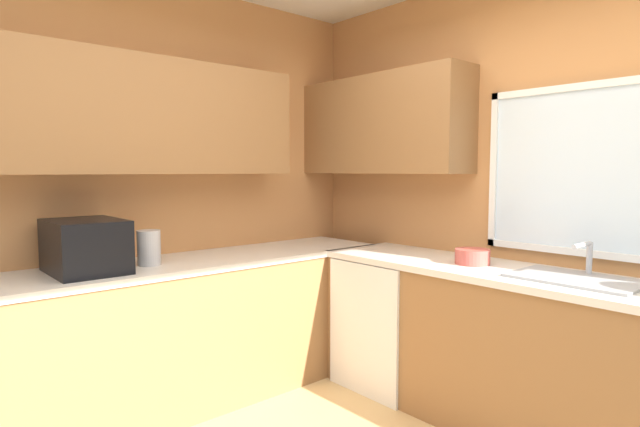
% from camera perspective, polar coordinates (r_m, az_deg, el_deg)
% --- Properties ---
extents(room_shell, '(4.03, 3.58, 2.76)m').
position_cam_1_polar(room_shell, '(2.79, -1.17, 13.30)').
color(room_shell, '#C6844C').
rests_on(room_shell, ground_plane).
extents(counter_run_left, '(0.65, 3.19, 0.91)m').
position_cam_1_polar(counter_run_left, '(3.34, -17.63, -13.07)').
color(counter_run_left, olive).
rests_on(counter_run_left, ground_plane).
extents(counter_run_back, '(3.12, 0.65, 0.91)m').
position_cam_1_polar(counter_run_back, '(3.05, 26.24, -15.09)').
color(counter_run_back, olive).
rests_on(counter_run_back, ground_plane).
extents(dishwasher, '(0.60, 0.60, 0.87)m').
position_cam_1_polar(dishwasher, '(3.63, 8.00, -11.83)').
color(dishwasher, white).
rests_on(dishwasher, ground_plane).
extents(microwave, '(0.48, 0.36, 0.29)m').
position_cam_1_polar(microwave, '(3.08, -24.71, -3.32)').
color(microwave, black).
rests_on(microwave, counter_run_left).
extents(kettle, '(0.13, 0.13, 0.21)m').
position_cam_1_polar(kettle, '(3.18, -18.55, -3.64)').
color(kettle, '#B7B7BC').
rests_on(kettle, counter_run_left).
extents(sink_assembly, '(0.61, 0.40, 0.19)m').
position_cam_1_polar(sink_assembly, '(2.93, 26.70, -6.44)').
color(sink_assembly, '#9EA0A5').
rests_on(sink_assembly, counter_run_back).
extents(bowl, '(0.20, 0.20, 0.09)m').
position_cam_1_polar(bowl, '(3.19, 16.65, -4.63)').
color(bowl, '#B74C42').
rests_on(bowl, counter_run_back).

